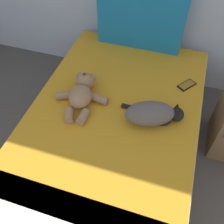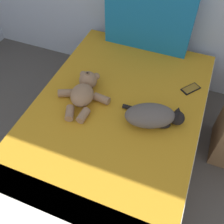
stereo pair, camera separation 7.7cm
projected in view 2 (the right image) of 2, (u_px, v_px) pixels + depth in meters
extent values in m
cube|color=olive|center=(114.00, 139.00, 2.09)|extent=(1.25, 1.91, 0.27)
cube|color=white|center=(114.00, 121.00, 1.91)|extent=(1.21, 1.85, 0.19)
cube|color=orange|center=(117.00, 107.00, 1.86)|extent=(1.20, 1.72, 0.02)
cube|color=silver|center=(61.00, 219.00, 1.35)|extent=(1.20, 0.31, 0.02)
cube|color=#1972AD|center=(149.00, 19.00, 2.13)|extent=(0.74, 0.14, 0.54)
ellipsoid|color=#59514C|center=(150.00, 116.00, 1.70)|extent=(0.39, 0.30, 0.15)
sphere|color=black|center=(177.00, 118.00, 1.72)|extent=(0.10, 0.10, 0.10)
cone|color=black|center=(178.00, 109.00, 1.69)|extent=(0.04, 0.04, 0.04)
cone|color=black|center=(180.00, 116.00, 1.66)|extent=(0.04, 0.04, 0.04)
cylinder|color=black|center=(133.00, 109.00, 1.82)|extent=(0.16, 0.04, 0.03)
ellipsoid|color=black|center=(163.00, 125.00, 1.72)|extent=(0.11, 0.09, 0.04)
ellipsoid|color=#937051|center=(82.00, 95.00, 1.83)|extent=(0.20, 0.23, 0.14)
sphere|color=#937051|center=(88.00, 80.00, 1.93)|extent=(0.14, 0.14, 0.14)
sphere|color=brown|center=(88.00, 76.00, 1.90)|extent=(0.06, 0.06, 0.06)
sphere|color=black|center=(87.00, 73.00, 1.88)|extent=(0.02, 0.02, 0.02)
sphere|color=#937051|center=(83.00, 74.00, 1.97)|extent=(0.06, 0.06, 0.06)
sphere|color=#937051|center=(96.00, 76.00, 1.95)|extent=(0.06, 0.06, 0.06)
cylinder|color=#937051|center=(66.00, 93.00, 1.90)|extent=(0.13, 0.10, 0.06)
cylinder|color=#937051|center=(70.00, 113.00, 1.77)|extent=(0.10, 0.12, 0.06)
cylinder|color=#937051|center=(102.00, 99.00, 1.86)|extent=(0.13, 0.07, 0.06)
cylinder|color=#937051|center=(83.00, 115.00, 1.76)|extent=(0.06, 0.11, 0.06)
cube|color=black|center=(191.00, 89.00, 1.97)|extent=(0.15, 0.16, 0.01)
cube|color=olive|center=(191.00, 88.00, 1.96)|extent=(0.13, 0.14, 0.00)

